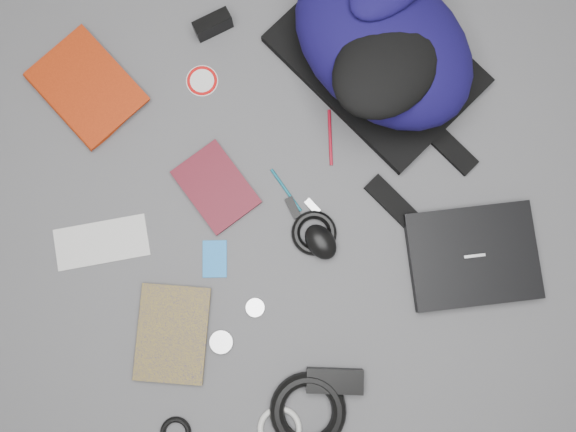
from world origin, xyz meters
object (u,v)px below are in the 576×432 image
object	(u,v)px
textbook_red	(57,114)
comic_book	(138,331)
power_brick	(335,381)
backpack	(383,44)
laptop	(473,256)
dvd_case	(216,187)
compact_camera	(213,25)
mouse	(321,242)

from	to	relation	value
textbook_red	comic_book	bearing A→B (deg)	-110.68
textbook_red	power_brick	bearing A→B (deg)	-86.04
backpack	power_brick	distance (m)	0.81
power_brick	laptop	bearing A→B (deg)	43.13
backpack	laptop	size ratio (longest dim) A/B	1.74
laptop	backpack	bearing A→B (deg)	107.77
comic_book	backpack	bearing A→B (deg)	53.37
textbook_red	power_brick	world-z (taller)	power_brick
backpack	textbook_red	world-z (taller)	backpack
backpack	dvd_case	bearing A→B (deg)	174.32
compact_camera	power_brick	distance (m)	0.93
backpack	compact_camera	xyz separation A→B (m)	(-0.36, 0.23, -0.08)
laptop	mouse	distance (m)	0.37
backpack	mouse	world-z (taller)	backpack
dvd_case	compact_camera	xyz separation A→B (m)	(0.13, 0.39, 0.02)
compact_camera	power_brick	size ratio (longest dim) A/B	0.72
dvd_case	backpack	bearing A→B (deg)	2.04
textbook_red	mouse	xyz separation A→B (m)	(0.51, -0.53, 0.01)
dvd_case	compact_camera	size ratio (longest dim) A/B	2.05
comic_book	textbook_red	bearing A→B (deg)	116.33
backpack	mouse	bearing A→B (deg)	-152.02
backpack	comic_book	bearing A→B (deg)	-175.54
backpack	mouse	distance (m)	0.49
dvd_case	mouse	xyz separation A→B (m)	(0.20, -0.22, 0.02)
comic_book	mouse	bearing A→B (deg)	30.16
dvd_case	power_brick	distance (m)	0.55
mouse	compact_camera	bearing A→B (deg)	80.34
power_brick	comic_book	bearing A→B (deg)	168.21
comic_book	power_brick	xyz separation A→B (m)	(0.41, -0.27, 0.01)
comic_book	power_brick	distance (m)	0.49
comic_book	compact_camera	bearing A→B (deg)	81.65
textbook_red	comic_book	xyz separation A→B (m)	(0.02, -0.58, -0.01)
textbook_red	dvd_case	bearing A→B (deg)	-67.52
compact_camera	mouse	distance (m)	0.61
backpack	laptop	world-z (taller)	backpack
mouse	comic_book	bearing A→B (deg)	170.02
backpack	power_brick	bearing A→B (deg)	-142.72
dvd_case	power_brick	world-z (taller)	power_brick
backpack	mouse	xyz separation A→B (m)	(-0.30, -0.39, -0.09)
compact_camera	mouse	bearing A→B (deg)	-90.84
comic_book	laptop	bearing A→B (deg)	16.86
compact_camera	power_brick	bearing A→B (deg)	-98.05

